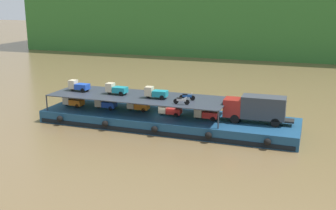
# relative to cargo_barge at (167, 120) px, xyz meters

# --- Properties ---
(ground_plane) EXTENTS (400.00, 400.00, 0.00)m
(ground_plane) POSITION_rel_cargo_barge_xyz_m (-0.00, 0.03, -0.75)
(ground_plane) COLOR brown
(cargo_barge) EXTENTS (31.22, 8.33, 1.50)m
(cargo_barge) POSITION_rel_cargo_barge_xyz_m (0.00, 0.00, 0.00)
(cargo_barge) COLOR navy
(cargo_barge) RESTS_ON ground
(covered_lorry) EXTENTS (7.90, 2.44, 3.10)m
(covered_lorry) POSITION_rel_cargo_barge_xyz_m (10.63, 0.27, 2.44)
(covered_lorry) COLOR maroon
(covered_lorry) RESTS_ON cargo_barge
(cargo_rack) EXTENTS (22.02, 6.93, 2.00)m
(cargo_rack) POSITION_rel_cargo_barge_xyz_m (-3.80, 0.03, 2.69)
(cargo_rack) COLOR #2D333D
(cargo_rack) RESTS_ON cargo_barge
(mini_truck_lower_stern) EXTENTS (2.78, 1.26, 1.38)m
(mini_truck_lower_stern) POSITION_rel_cargo_barge_xyz_m (-12.76, -0.51, 1.44)
(mini_truck_lower_stern) COLOR orange
(mini_truck_lower_stern) RESTS_ON cargo_barge
(mini_truck_lower_aft) EXTENTS (2.77, 1.25, 1.38)m
(mini_truck_lower_aft) POSITION_rel_cargo_barge_xyz_m (-8.25, -0.12, 1.44)
(mini_truck_lower_aft) COLOR #1E47B7
(mini_truck_lower_aft) RESTS_ON cargo_barge
(mini_truck_lower_mid) EXTENTS (2.77, 1.24, 1.38)m
(mini_truck_lower_mid) POSITION_rel_cargo_barge_xyz_m (-3.99, 0.42, 1.44)
(mini_truck_lower_mid) COLOR orange
(mini_truck_lower_mid) RESTS_ON cargo_barge
(mini_truck_lower_fore) EXTENTS (2.76, 1.23, 1.38)m
(mini_truck_lower_fore) POSITION_rel_cargo_barge_xyz_m (0.48, -0.26, 1.44)
(mini_truck_lower_fore) COLOR red
(mini_truck_lower_fore) RESTS_ON cargo_barge
(mini_truck_lower_bow) EXTENTS (2.79, 1.29, 1.38)m
(mini_truck_lower_bow) POSITION_rel_cargo_barge_xyz_m (4.97, -0.44, 1.44)
(mini_truck_lower_bow) COLOR red
(mini_truck_lower_bow) RESTS_ON cargo_barge
(mini_truck_upper_stern) EXTENTS (2.78, 1.28, 1.38)m
(mini_truck_upper_stern) POSITION_rel_cargo_barge_xyz_m (-12.14, 0.04, 3.44)
(mini_truck_upper_stern) COLOR #1E47B7
(mini_truck_upper_stern) RESTS_ON cargo_rack
(mini_truck_upper_mid) EXTENTS (2.78, 1.28, 1.38)m
(mini_truck_upper_mid) POSITION_rel_cargo_barge_xyz_m (-6.71, -0.03, 3.44)
(mini_truck_upper_mid) COLOR teal
(mini_truck_upper_mid) RESTS_ON cargo_rack
(mini_truck_upper_fore) EXTENTS (2.78, 1.28, 1.38)m
(mini_truck_upper_fore) POSITION_rel_cargo_barge_xyz_m (-1.27, -0.35, 3.44)
(mini_truck_upper_fore) COLOR teal
(mini_truck_upper_fore) RESTS_ON cargo_rack
(motorcycle_upper_port) EXTENTS (1.90, 0.55, 0.87)m
(motorcycle_upper_port) POSITION_rel_cargo_barge_xyz_m (2.50, -2.04, 3.18)
(motorcycle_upper_port) COLOR black
(motorcycle_upper_port) RESTS_ON cargo_rack
(motorcycle_upper_centre) EXTENTS (1.89, 0.55, 0.87)m
(motorcycle_upper_centre) POSITION_rel_cargo_barge_xyz_m (2.54, 0.03, 3.18)
(motorcycle_upper_centre) COLOR black
(motorcycle_upper_centre) RESTS_ON cargo_rack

